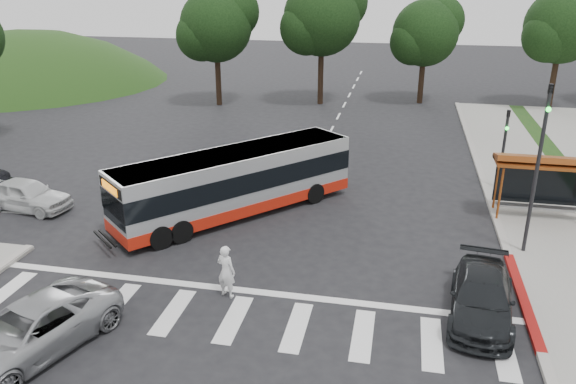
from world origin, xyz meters
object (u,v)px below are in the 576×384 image
(silver_suv_south, at_px, (30,330))
(pedestrian, at_px, (226,271))
(transit_bus, at_px, (236,183))
(dark_sedan, at_px, (482,297))

(silver_suv_south, bearing_deg, pedestrian, 60.35)
(pedestrian, relative_size, silver_suv_south, 0.35)
(transit_bus, xyz_separation_m, silver_suv_south, (-2.87, -10.62, -0.70))
(dark_sedan, height_order, silver_suv_south, silver_suv_south)
(transit_bus, xyz_separation_m, dark_sedan, (9.73, -6.18, -0.76))
(pedestrian, distance_m, silver_suv_south, 6.00)
(pedestrian, bearing_deg, silver_suv_south, 60.00)
(transit_bus, relative_size, dark_sedan, 2.39)
(pedestrian, xyz_separation_m, dark_sedan, (8.10, 0.48, -0.25))
(pedestrian, height_order, dark_sedan, pedestrian)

